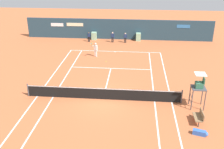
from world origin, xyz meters
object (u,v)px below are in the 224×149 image
(ball_kid_centre_post, at_px, (89,36))
(ball_kid_right_post, at_px, (113,36))
(tennis_ball_near_service_line, at_px, (106,62))
(player_bench, at_px, (199,116))
(equipment_bag, at_px, (201,133))
(player_on_baseline, at_px, (95,49))
(ball_kid_left_post, at_px, (125,37))
(umpire_chair, at_px, (199,86))

(ball_kid_centre_post, bearing_deg, ball_kid_right_post, -168.95)
(ball_kid_centre_post, relative_size, tennis_ball_near_service_line, 19.01)
(player_bench, relative_size, tennis_ball_near_service_line, 17.14)
(equipment_bag, bearing_deg, ball_kid_right_post, 110.51)
(player_on_baseline, bearing_deg, ball_kid_right_post, -80.43)
(player_on_baseline, xyz_separation_m, ball_kid_right_post, (1.40, 5.64, -0.14))
(player_bench, distance_m, ball_kid_left_post, 18.89)
(ball_kid_left_post, height_order, ball_kid_centre_post, ball_kid_left_post)
(tennis_ball_near_service_line, bearing_deg, player_bench, -55.40)
(player_on_baseline, distance_m, ball_kid_right_post, 5.81)
(player_bench, xyz_separation_m, player_on_baseline, (-8.79, 12.36, 0.43))
(player_bench, bearing_deg, ball_kid_right_post, 22.34)
(ball_kid_right_post, relative_size, tennis_ball_near_service_line, 20.27)
(player_on_baseline, relative_size, ball_kid_right_post, 1.30)
(umpire_chair, bearing_deg, tennis_ball_near_service_line, 41.43)
(equipment_bag, height_order, ball_kid_centre_post, ball_kid_centre_post)
(ball_kid_right_post, height_order, tennis_ball_near_service_line, ball_kid_right_post)
(player_on_baseline, xyz_separation_m, ball_kid_centre_post, (-1.73, 5.64, -0.19))
(umpire_chair, relative_size, equipment_bag, 2.83)
(player_on_baseline, bearing_deg, ball_kid_left_post, -94.97)
(umpire_chair, distance_m, equipment_bag, 3.83)
(ball_kid_right_post, xyz_separation_m, ball_kid_left_post, (1.66, 0.00, -0.04))
(umpire_chair, relative_size, ball_kid_centre_post, 2.08)
(ball_kid_right_post, distance_m, ball_kid_centre_post, 3.12)
(player_bench, xyz_separation_m, ball_kid_left_post, (-5.74, 18.00, 0.25))
(equipment_bag, xyz_separation_m, player_on_baseline, (-8.65, 13.75, 0.78))
(ball_kid_left_post, bearing_deg, tennis_ball_near_service_line, 80.91)
(umpire_chair, relative_size, player_on_baseline, 1.50)
(equipment_bag, bearing_deg, ball_kid_centre_post, 118.15)
(player_bench, xyz_separation_m, equipment_bag, (-0.14, -1.39, -0.35))
(umpire_chair, distance_m, player_bench, 2.42)
(umpire_chair, distance_m, tennis_ball_near_service_line, 11.77)
(ball_kid_right_post, relative_size, ball_kid_centre_post, 1.07)
(ball_kid_left_post, bearing_deg, player_on_baseline, 65.89)
(player_bench, relative_size, player_on_baseline, 0.65)
(equipment_bag, xyz_separation_m, tennis_ball_near_service_line, (-7.31, 12.20, -0.13))
(equipment_bag, height_order, player_on_baseline, player_on_baseline)
(equipment_bag, distance_m, ball_kid_left_post, 20.19)
(tennis_ball_near_service_line, bearing_deg, equipment_bag, -59.06)
(umpire_chair, height_order, player_on_baseline, umpire_chair)
(ball_kid_right_post, bearing_deg, ball_kid_centre_post, 6.09)
(ball_kid_left_post, bearing_deg, ball_kid_right_post, 4.35)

